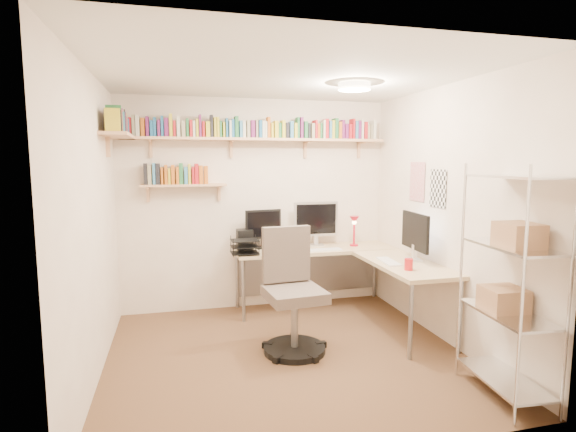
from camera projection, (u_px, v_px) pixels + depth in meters
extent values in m
plane|color=#4D2D21|center=(287.00, 355.00, 4.12)|extent=(3.20, 3.20, 0.00)
cube|color=beige|center=(257.00, 204.00, 5.41)|extent=(3.20, 0.04, 2.50)
cube|color=beige|center=(93.00, 227.00, 3.58)|extent=(0.04, 3.00, 2.50)
cube|color=beige|center=(446.00, 215.00, 4.36)|extent=(0.04, 3.00, 2.50)
cube|color=beige|center=(352.00, 255.00, 2.53)|extent=(3.20, 0.04, 2.50)
cube|color=white|center=(287.00, 75.00, 3.82)|extent=(3.20, 3.00, 0.04)
cube|color=silver|center=(417.00, 182.00, 4.85)|extent=(0.01, 0.30, 0.42)
cube|color=white|center=(438.00, 189.00, 4.47)|extent=(0.01, 0.28, 0.38)
cylinder|color=#FFEAC6|center=(354.00, 87.00, 4.18)|extent=(0.30, 0.30, 0.06)
cube|color=tan|center=(258.00, 139.00, 5.20)|extent=(3.05, 0.25, 0.03)
cube|color=tan|center=(119.00, 136.00, 4.43)|extent=(0.25, 1.00, 0.03)
cube|color=tan|center=(184.00, 185.00, 5.08)|extent=(0.95, 0.20, 0.02)
cube|color=tan|center=(151.00, 145.00, 4.98)|extent=(0.03, 0.20, 0.20)
cube|color=tan|center=(232.00, 145.00, 5.20)|extent=(0.03, 0.20, 0.20)
cube|color=tan|center=(306.00, 146.00, 5.41)|extent=(0.03, 0.20, 0.20)
cube|color=tan|center=(360.00, 147.00, 5.58)|extent=(0.03, 0.20, 0.20)
cube|color=#B85915|center=(125.00, 125.00, 4.83)|extent=(0.04, 0.12, 0.24)
cube|color=#B3171F|center=(129.00, 127.00, 4.84)|extent=(0.04, 0.14, 0.20)
cube|color=gray|center=(134.00, 126.00, 4.85)|extent=(0.03, 0.14, 0.23)
cube|color=beige|center=(138.00, 126.00, 4.86)|extent=(0.04, 0.15, 0.22)
cube|color=#B85915|center=(143.00, 127.00, 4.87)|extent=(0.04, 0.12, 0.20)
cube|color=#671B58|center=(147.00, 127.00, 4.88)|extent=(0.03, 0.14, 0.21)
cube|color=#1C5B92|center=(152.00, 129.00, 4.90)|extent=(0.03, 0.12, 0.17)
cube|color=#1C5B92|center=(155.00, 127.00, 4.90)|extent=(0.03, 0.13, 0.21)
cube|color=#671B58|center=(159.00, 129.00, 4.92)|extent=(0.03, 0.13, 0.18)
cube|color=#1C5B92|center=(162.00, 127.00, 4.92)|extent=(0.03, 0.14, 0.22)
cube|color=#671B58|center=(167.00, 128.00, 4.93)|extent=(0.04, 0.12, 0.20)
cube|color=gold|center=(171.00, 126.00, 4.94)|extent=(0.03, 0.15, 0.25)
cube|color=#B3171F|center=(174.00, 129.00, 4.96)|extent=(0.02, 0.12, 0.18)
cube|color=beige|center=(178.00, 127.00, 4.96)|extent=(0.03, 0.13, 0.22)
cube|color=gray|center=(183.00, 129.00, 4.98)|extent=(0.04, 0.15, 0.17)
cube|color=#226736|center=(187.00, 128.00, 4.99)|extent=(0.03, 0.14, 0.20)
cube|color=#B3171F|center=(191.00, 129.00, 5.00)|extent=(0.03, 0.14, 0.19)
cube|color=beige|center=(194.00, 129.00, 5.01)|extent=(0.03, 0.15, 0.18)
cube|color=gold|center=(197.00, 128.00, 5.01)|extent=(0.02, 0.14, 0.20)
cube|color=#671B58|center=(200.00, 126.00, 5.02)|extent=(0.02, 0.13, 0.25)
cube|color=#B3171F|center=(203.00, 129.00, 5.03)|extent=(0.03, 0.12, 0.18)
cube|color=gold|center=(208.00, 130.00, 5.04)|extent=(0.04, 0.14, 0.17)
cube|color=black|center=(211.00, 126.00, 5.05)|extent=(0.03, 0.11, 0.25)
cube|color=gold|center=(215.00, 127.00, 5.06)|extent=(0.03, 0.12, 0.23)
cube|color=gold|center=(218.00, 128.00, 5.07)|extent=(0.02, 0.14, 0.23)
cube|color=#226736|center=(220.00, 130.00, 5.08)|extent=(0.03, 0.13, 0.18)
cube|color=gold|center=(224.00, 130.00, 5.09)|extent=(0.02, 0.12, 0.17)
cube|color=#1C5B92|center=(227.00, 128.00, 5.09)|extent=(0.02, 0.12, 0.22)
cube|color=beige|center=(230.00, 129.00, 5.10)|extent=(0.02, 0.15, 0.19)
cube|color=#1C5B92|center=(233.00, 129.00, 5.11)|extent=(0.03, 0.12, 0.20)
cube|color=#226736|center=(236.00, 127.00, 5.12)|extent=(0.04, 0.14, 0.24)
cube|color=teal|center=(241.00, 129.00, 5.13)|extent=(0.03, 0.12, 0.19)
cube|color=beige|center=(244.00, 130.00, 5.14)|extent=(0.03, 0.13, 0.18)
cube|color=gray|center=(248.00, 129.00, 5.15)|extent=(0.03, 0.12, 0.20)
cube|color=#671B58|center=(252.00, 129.00, 5.17)|extent=(0.04, 0.13, 0.20)
cube|color=gray|center=(256.00, 129.00, 5.18)|extent=(0.02, 0.11, 0.20)
cube|color=#1C5B92|center=(260.00, 129.00, 5.19)|extent=(0.03, 0.14, 0.20)
cube|color=beige|center=(263.00, 130.00, 5.20)|extent=(0.03, 0.14, 0.20)
cube|color=beige|center=(265.00, 130.00, 5.20)|extent=(0.02, 0.14, 0.19)
cube|color=#B85915|center=(268.00, 128.00, 5.21)|extent=(0.03, 0.12, 0.24)
cube|color=gold|center=(271.00, 131.00, 5.22)|extent=(0.03, 0.14, 0.17)
cube|color=gold|center=(275.00, 130.00, 5.23)|extent=(0.04, 0.14, 0.20)
cube|color=#226736|center=(279.00, 131.00, 5.25)|extent=(0.03, 0.13, 0.17)
cube|color=gold|center=(283.00, 129.00, 5.25)|extent=(0.04, 0.13, 0.21)
cube|color=black|center=(287.00, 131.00, 5.27)|extent=(0.04, 0.12, 0.18)
cube|color=teal|center=(291.00, 130.00, 5.28)|extent=(0.04, 0.12, 0.20)
cube|color=gold|center=(295.00, 131.00, 5.29)|extent=(0.03, 0.15, 0.18)
cube|color=#226736|center=(297.00, 128.00, 5.29)|extent=(0.03, 0.13, 0.25)
cube|color=#671B58|center=(301.00, 128.00, 5.31)|extent=(0.03, 0.12, 0.25)
cube|color=#226736|center=(305.00, 130.00, 5.32)|extent=(0.04, 0.14, 0.20)
cube|color=black|center=(308.00, 131.00, 5.33)|extent=(0.03, 0.13, 0.18)
cube|color=gray|center=(312.00, 131.00, 5.34)|extent=(0.04, 0.14, 0.18)
cube|color=#B3171F|center=(315.00, 130.00, 5.35)|extent=(0.03, 0.14, 0.22)
cube|color=#B85915|center=(317.00, 131.00, 5.36)|extent=(0.03, 0.13, 0.18)
cube|color=#226736|center=(320.00, 131.00, 5.37)|extent=(0.02, 0.12, 0.18)
cube|color=beige|center=(323.00, 130.00, 5.37)|extent=(0.02, 0.14, 0.22)
cube|color=#B3171F|center=(326.00, 129.00, 5.38)|extent=(0.04, 0.13, 0.23)
cube|color=teal|center=(329.00, 130.00, 5.39)|extent=(0.03, 0.12, 0.21)
cube|color=gold|center=(332.00, 130.00, 5.40)|extent=(0.03, 0.13, 0.22)
cube|color=#226736|center=(335.00, 129.00, 5.41)|extent=(0.04, 0.14, 0.24)
cube|color=#B85915|center=(339.00, 131.00, 5.42)|extent=(0.04, 0.13, 0.20)
cube|color=#671B58|center=(342.00, 130.00, 5.43)|extent=(0.04, 0.11, 0.23)
cube|color=#671B58|center=(345.00, 132.00, 5.45)|extent=(0.04, 0.13, 0.18)
cube|color=#B3171F|center=(349.00, 132.00, 5.46)|extent=(0.04, 0.13, 0.18)
cube|color=#B3171F|center=(352.00, 129.00, 5.46)|extent=(0.02, 0.14, 0.24)
cube|color=teal|center=(355.00, 130.00, 5.48)|extent=(0.03, 0.13, 0.22)
cube|color=#671B58|center=(358.00, 130.00, 5.48)|extent=(0.03, 0.14, 0.22)
cube|color=beige|center=(361.00, 130.00, 5.49)|extent=(0.03, 0.14, 0.23)
cube|color=#B3171F|center=(364.00, 131.00, 5.51)|extent=(0.04, 0.12, 0.21)
cube|color=gray|center=(367.00, 132.00, 5.52)|extent=(0.03, 0.11, 0.18)
cube|color=gray|center=(370.00, 132.00, 5.53)|extent=(0.02, 0.13, 0.18)
cube|color=beige|center=(373.00, 130.00, 5.53)|extent=(0.04, 0.14, 0.23)
cube|color=gold|center=(112.00, 120.00, 4.00)|extent=(0.13, 0.04, 0.21)
cube|color=black|center=(113.00, 121.00, 4.05)|extent=(0.15, 0.03, 0.19)
cube|color=#226736|center=(114.00, 119.00, 4.08)|extent=(0.14, 0.03, 0.24)
cube|color=teal|center=(114.00, 120.00, 4.12)|extent=(0.12, 0.03, 0.22)
cube|color=#671B58|center=(115.00, 121.00, 4.16)|extent=(0.13, 0.03, 0.21)
cube|color=#B85915|center=(115.00, 121.00, 4.20)|extent=(0.13, 0.02, 0.21)
cube|color=gold|center=(116.00, 122.00, 4.23)|extent=(0.11, 0.02, 0.21)
cube|color=teal|center=(116.00, 123.00, 4.27)|extent=(0.15, 0.04, 0.20)
cube|color=#671B58|center=(117.00, 121.00, 4.31)|extent=(0.12, 0.04, 0.24)
cube|color=beige|center=(117.00, 121.00, 4.35)|extent=(0.12, 0.04, 0.24)
cube|color=#1C5B92|center=(118.00, 125.00, 4.41)|extent=(0.12, 0.04, 0.18)
cube|color=black|center=(118.00, 122.00, 4.44)|extent=(0.13, 0.03, 0.25)
cube|color=teal|center=(119.00, 126.00, 4.48)|extent=(0.12, 0.02, 0.18)
cube|color=#671B58|center=(119.00, 123.00, 4.52)|extent=(0.13, 0.04, 0.23)
cube|color=black|center=(120.00, 125.00, 4.56)|extent=(0.13, 0.02, 0.20)
cube|color=gold|center=(120.00, 124.00, 4.60)|extent=(0.12, 0.03, 0.23)
cube|color=#671B58|center=(121.00, 126.00, 4.65)|extent=(0.13, 0.04, 0.19)
cube|color=gray|center=(121.00, 126.00, 4.69)|extent=(0.13, 0.03, 0.21)
cube|color=#1C5B92|center=(122.00, 127.00, 4.72)|extent=(0.14, 0.02, 0.18)
cube|color=#671B58|center=(122.00, 127.00, 4.76)|extent=(0.14, 0.03, 0.19)
cube|color=beige|center=(123.00, 126.00, 4.80)|extent=(0.11, 0.04, 0.23)
cube|color=black|center=(146.00, 174.00, 4.96)|extent=(0.04, 0.13, 0.23)
cube|color=gray|center=(150.00, 175.00, 4.97)|extent=(0.04, 0.13, 0.22)
cube|color=teal|center=(154.00, 174.00, 4.98)|extent=(0.03, 0.15, 0.24)
cube|color=black|center=(158.00, 174.00, 4.99)|extent=(0.04, 0.13, 0.23)
cube|color=#B85915|center=(162.00, 176.00, 5.01)|extent=(0.02, 0.14, 0.19)
cube|color=#B85915|center=(166.00, 175.00, 5.02)|extent=(0.03, 0.14, 0.22)
cube|color=gold|center=(169.00, 176.00, 5.03)|extent=(0.03, 0.13, 0.18)
cube|color=#B85915|center=(173.00, 175.00, 5.03)|extent=(0.04, 0.14, 0.22)
cube|color=#B85915|center=(177.00, 176.00, 5.05)|extent=(0.03, 0.15, 0.19)
cube|color=#226736|center=(181.00, 174.00, 5.05)|extent=(0.04, 0.13, 0.24)
cube|color=teal|center=(186.00, 175.00, 5.07)|extent=(0.04, 0.13, 0.19)
cube|color=gold|center=(189.00, 174.00, 5.08)|extent=(0.03, 0.13, 0.23)
cube|color=#B3171F|center=(193.00, 175.00, 5.09)|extent=(0.02, 0.14, 0.19)
cube|color=#B3171F|center=(197.00, 174.00, 5.10)|extent=(0.04, 0.11, 0.23)
cube|color=#B85915|center=(201.00, 175.00, 5.11)|extent=(0.04, 0.12, 0.21)
cube|color=#B85915|center=(206.00, 175.00, 5.12)|extent=(0.04, 0.11, 0.20)
cube|color=beige|center=(315.00, 249.00, 5.37)|extent=(1.90, 0.60, 0.04)
cube|color=beige|center=(404.00, 264.00, 4.59)|extent=(0.60, 1.30, 0.04)
cylinder|color=gray|center=(243.00, 291.00, 4.95)|extent=(0.04, 0.04, 0.70)
cylinder|color=gray|center=(237.00, 279.00, 5.43)|extent=(0.04, 0.04, 0.70)
cylinder|color=gray|center=(374.00, 270.00, 5.87)|extent=(0.04, 0.04, 0.70)
cylinder|color=gray|center=(411.00, 322.00, 4.00)|extent=(0.04, 0.04, 0.70)
cylinder|color=gray|center=(460.00, 317.00, 4.12)|extent=(0.04, 0.04, 0.70)
cube|color=gray|center=(308.00, 270.00, 5.66)|extent=(1.80, 0.02, 0.55)
cube|color=silver|center=(316.00, 219.00, 5.45)|extent=(0.55, 0.03, 0.42)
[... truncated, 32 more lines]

